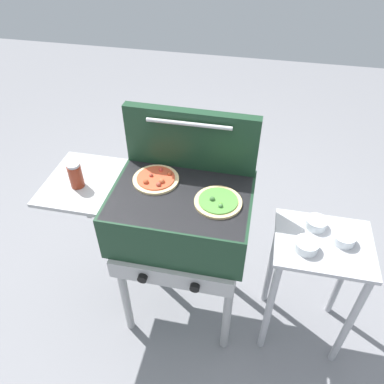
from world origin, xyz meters
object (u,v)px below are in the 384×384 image
at_px(sauce_jar, 76,175).
at_px(topping_bowl_middle, 316,223).
at_px(pizza_veggie, 218,202).
at_px(topping_bowl_near, 306,246).
at_px(pizza_pepperoni, 156,179).
at_px(grill, 179,217).
at_px(prep_table, 315,270).
at_px(topping_bowl_far, 344,239).

height_order(sauce_jar, topping_bowl_middle, sauce_jar).
bearing_deg(sauce_jar, pizza_veggie, 1.27).
bearing_deg(topping_bowl_middle, topping_bowl_near, -107.66).
height_order(pizza_pepperoni, topping_bowl_middle, pizza_pepperoni).
bearing_deg(grill, topping_bowl_middle, 8.45).
bearing_deg(pizza_pepperoni, prep_table, -4.90).
height_order(grill, pizza_veggie, pizza_veggie).
relative_size(pizza_veggie, prep_table, 0.29).
xyz_separation_m(sauce_jar, topping_bowl_middle, (1.10, 0.13, -0.21)).
bearing_deg(grill, prep_table, 0.37).
xyz_separation_m(grill, pizza_pepperoni, (-0.12, 0.07, 0.15)).
height_order(pizza_veggie, pizza_pepperoni, pizza_pepperoni).
xyz_separation_m(prep_table, topping_bowl_far, (0.08, 0.02, 0.23)).
distance_m(pizza_veggie, topping_bowl_middle, 0.49).
bearing_deg(pizza_veggie, sauce_jar, -178.73).
bearing_deg(sauce_jar, topping_bowl_near, -0.94).
bearing_deg(topping_bowl_far, topping_bowl_middle, 148.47).
distance_m(sauce_jar, topping_bowl_near, 1.07).
distance_m(pizza_veggie, prep_table, 0.62).
bearing_deg(topping_bowl_middle, grill, -171.55).
relative_size(grill, pizza_veggie, 4.59).
bearing_deg(topping_bowl_far, sauce_jar, -177.24).
xyz_separation_m(pizza_pepperoni, sauce_jar, (-0.34, -0.11, 0.05)).
distance_m(topping_bowl_near, topping_bowl_far, 0.18).
distance_m(pizza_pepperoni, topping_bowl_middle, 0.77).
distance_m(topping_bowl_far, topping_bowl_middle, 0.14).
bearing_deg(topping_bowl_middle, pizza_pepperoni, -178.33).
bearing_deg(grill, pizza_pepperoni, 149.08).
height_order(sauce_jar, topping_bowl_near, sauce_jar).
bearing_deg(sauce_jar, topping_bowl_middle, 6.80).
bearing_deg(grill, topping_bowl_near, -5.19).
bearing_deg(sauce_jar, topping_bowl_far, 2.76).
bearing_deg(pizza_veggie, topping_bowl_middle, 14.49).
relative_size(pizza_pepperoni, topping_bowl_far, 2.16).
bearing_deg(prep_table, pizza_pepperoni, 175.10).
distance_m(prep_table, topping_bowl_far, 0.24).
distance_m(pizza_veggie, pizza_pepperoni, 0.32).
distance_m(pizza_pepperoni, topping_bowl_far, 0.89).
height_order(grill, sauce_jar, sauce_jar).
relative_size(pizza_veggie, pizza_pepperoni, 0.97).
distance_m(prep_table, topping_bowl_near, 0.25).
xyz_separation_m(grill, prep_table, (0.67, 0.00, -0.23)).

